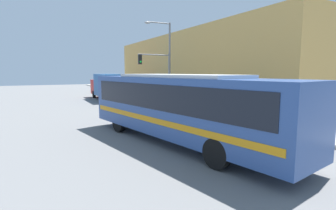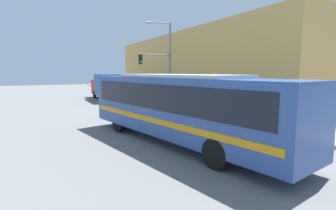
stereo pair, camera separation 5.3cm
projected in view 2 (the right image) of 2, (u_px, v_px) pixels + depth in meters
ground_plane at (202, 144)px, 11.63m from camera, size 120.00×120.00×0.00m
sidewalk at (151, 97)px, 32.03m from camera, size 3.08×70.00×0.17m
building_facade at (192, 67)px, 31.67m from camera, size 6.00×33.66×7.55m
city_bus at (178, 103)px, 11.66m from camera, size 4.67×12.00×3.09m
delivery_truck at (108, 86)px, 30.06m from camera, size 2.31×8.18×2.93m
fire_hydrant at (218, 110)px, 18.68m from camera, size 0.21×0.29×0.67m
traffic_light_pole at (158, 69)px, 24.85m from camera, size 3.28×0.35×4.75m
parking_meter at (203, 100)px, 20.32m from camera, size 0.14×0.14×1.25m
street_lamp at (167, 56)px, 25.18m from camera, size 2.69×0.28×7.67m
pedestrian_near_corner at (196, 96)px, 23.42m from camera, size 0.34×0.34×1.68m
pedestrian_mid_block at (227, 102)px, 19.28m from camera, size 0.34×0.34×1.59m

